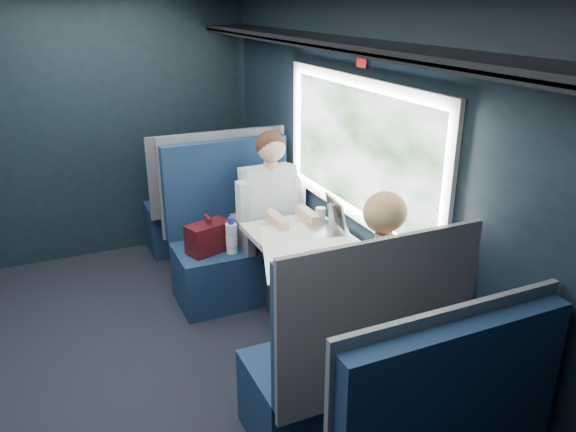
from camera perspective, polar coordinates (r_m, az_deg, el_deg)
name	(u,v)px	position (r m, az deg, el deg)	size (l,w,h in m)	color
ground	(157,380)	(3.74, -13.20, -15.92)	(2.80, 4.20, 0.01)	black
room_shell	(137,148)	(3.10, -15.06, 6.69)	(3.00, 4.40, 2.40)	black
table	(307,254)	(3.66, 1.89, -3.87)	(0.62, 1.00, 0.74)	#54565E
seat_bay_near	(236,243)	(4.43, -5.35, -2.79)	(1.04, 0.62, 1.26)	#0C1C38
seat_bay_far	(348,368)	(3.05, 6.13, -15.12)	(1.04, 0.62, 1.26)	#0C1C38
seat_row_front	(203,207)	(5.26, -8.59, 0.90)	(1.04, 0.51, 1.16)	#0C1C38
man	(274,210)	(4.25, -1.42, 0.60)	(0.53, 0.56, 1.32)	black
woman	(375,291)	(3.12, 8.82, -7.57)	(0.53, 0.56, 1.32)	black
papers	(311,251)	(3.52, 2.33, -3.53)	(0.59, 0.86, 0.01)	white
laptop	(328,222)	(3.81, 4.11, -0.58)	(0.26, 0.33, 0.23)	silver
bottle_small	(333,213)	(3.88, 4.60, 0.27)	(0.06, 0.06, 0.21)	silver
cup	(320,214)	(3.99, 3.31, 0.20)	(0.07, 0.07, 0.09)	white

